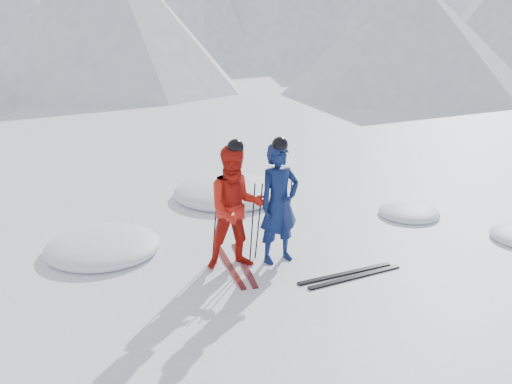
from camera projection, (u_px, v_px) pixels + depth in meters
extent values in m
plane|color=white|center=(351.00, 255.00, 9.21)|extent=(160.00, 160.00, 0.00)
cone|color=#B2BCD1|center=(96.00, 1.00, 53.69)|extent=(17.69, 17.69, 11.93)
cone|color=#B2BCD1|center=(204.00, 5.00, 48.93)|extent=(19.63, 19.63, 10.85)
cone|color=silver|center=(459.00, 8.00, 57.08)|extent=(24.45, 24.45, 10.76)
cone|color=#B2BCD1|center=(408.00, 34.00, 29.58)|extent=(14.00, 14.00, 6.50)
cone|color=#B2BCD1|center=(105.00, 10.00, 31.00)|extent=(16.00, 16.00, 9.00)
imported|color=#0C1B4B|center=(279.00, 204.00, 8.74)|extent=(0.83, 0.66, 1.98)
imported|color=#B5180E|center=(236.00, 208.00, 8.52)|extent=(0.98, 0.77, 2.00)
cylinder|color=black|center=(259.00, 221.00, 8.91)|extent=(0.13, 0.09, 1.32)
cylinder|color=black|center=(289.00, 217.00, 9.13)|extent=(0.13, 0.08, 1.32)
cylinder|color=black|center=(215.00, 224.00, 8.78)|extent=(0.13, 0.10, 1.33)
cylinder|color=black|center=(252.00, 223.00, 8.83)|extent=(0.13, 0.09, 1.33)
cube|color=black|center=(230.00, 266.00, 8.78)|extent=(0.17, 1.70, 0.03)
cube|color=black|center=(244.00, 264.00, 8.84)|extent=(0.13, 1.70, 0.03)
cube|color=black|center=(345.00, 274.00, 8.51)|extent=(1.69, 0.41, 0.03)
cube|color=black|center=(355.00, 277.00, 8.40)|extent=(1.68, 0.47, 0.03)
ellipsoid|color=white|center=(104.00, 252.00, 9.37)|extent=(1.97, 1.97, 0.43)
ellipsoid|color=white|center=(409.00, 215.00, 11.14)|extent=(1.24, 1.24, 0.27)
ellipsoid|color=white|center=(229.00, 197.00, 12.33)|extent=(2.51, 2.51, 0.55)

